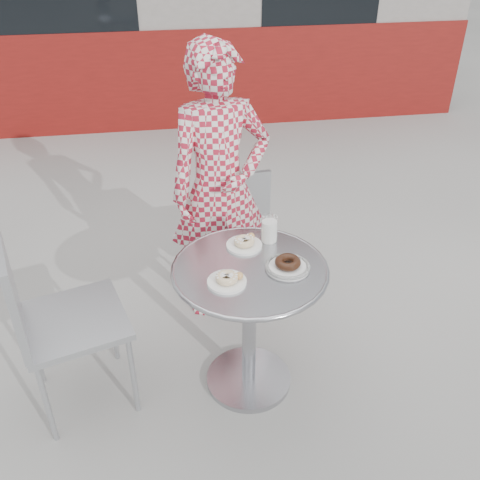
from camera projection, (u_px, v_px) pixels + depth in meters
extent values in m
plane|color=#A8A59F|center=(241.00, 375.00, 2.75)|extent=(60.00, 60.00, 0.00)
cube|color=maroon|center=(183.00, 79.00, 5.54)|extent=(6.02, 0.20, 1.00)
cylinder|color=#B5B4B9|center=(249.00, 378.00, 2.71)|extent=(0.43, 0.43, 0.03)
cylinder|color=#B5B4B9|center=(249.00, 328.00, 2.53)|extent=(0.07, 0.07, 0.68)
cylinder|color=#B5B4B9|center=(250.00, 269.00, 2.34)|extent=(0.68, 0.68, 0.02)
torus|color=#B5B4B9|center=(250.00, 269.00, 2.34)|extent=(0.70, 0.70, 0.02)
cube|color=#B2B4BA|center=(229.00, 221.00, 3.25)|extent=(0.42, 0.42, 0.03)
cube|color=#B2B4BA|center=(236.00, 206.00, 2.98)|extent=(0.39, 0.06, 0.39)
cube|color=#B2B4BA|center=(74.00, 321.00, 2.38)|extent=(0.55, 0.55, 0.03)
cube|color=#B2B4BA|center=(11.00, 291.00, 2.18)|extent=(0.16, 0.44, 0.45)
imported|color=maroon|center=(220.00, 188.00, 2.85)|extent=(0.63, 0.48, 1.54)
cylinder|color=white|center=(244.00, 245.00, 2.48)|extent=(0.17, 0.17, 0.01)
torus|color=#B68746|center=(244.00, 241.00, 2.47)|extent=(0.10, 0.10, 0.03)
sphere|color=#B77A3F|center=(251.00, 236.00, 2.50)|extent=(0.03, 0.03, 0.03)
cylinder|color=white|center=(227.00, 282.00, 2.24)|extent=(0.17, 0.17, 0.01)
torus|color=#B68746|center=(227.00, 278.00, 2.23)|extent=(0.10, 0.10, 0.03)
sphere|color=#B77A3F|center=(239.00, 276.00, 2.24)|extent=(0.03, 0.03, 0.03)
cylinder|color=white|center=(288.00, 267.00, 2.33)|extent=(0.19, 0.19, 0.01)
torus|color=black|center=(288.00, 262.00, 2.32)|extent=(0.12, 0.12, 0.04)
torus|color=black|center=(288.00, 266.00, 2.33)|extent=(0.20, 0.20, 0.02)
cylinder|color=white|center=(269.00, 231.00, 2.50)|extent=(0.07, 0.07, 0.10)
cylinder|color=white|center=(269.00, 229.00, 2.49)|extent=(0.08, 0.08, 0.13)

